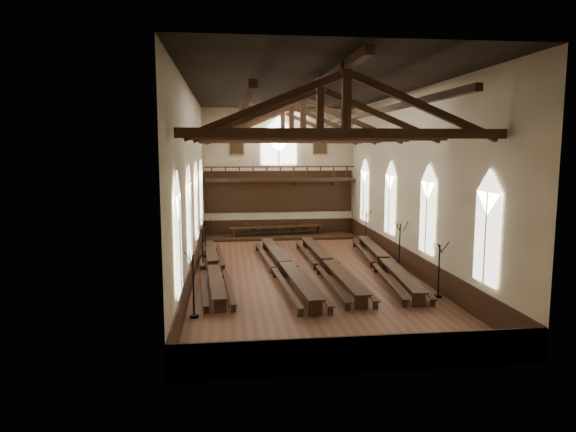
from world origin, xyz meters
name	(u,v)px	position (x,y,z in m)	size (l,w,h in m)	color
ground	(303,272)	(0.00, 0.00, 0.00)	(26.00, 26.00, 0.00)	brown
room_walls	(303,156)	(0.00, 0.00, 6.46)	(26.00, 26.00, 26.00)	beige
wainscot_band	(303,262)	(0.00, 0.00, 0.60)	(12.00, 26.00, 1.20)	black
side_windows	(303,206)	(0.00, 0.00, 3.74)	(11.85, 19.80, 4.50)	white
end_window	(279,144)	(0.00, 12.90, 7.22)	(2.80, 0.12, 3.80)	white
minstrels_gallery	(279,186)	(0.00, 12.66, 3.91)	(11.80, 1.24, 3.70)	#331D10
portraits	(279,145)	(0.00, 12.90, 7.10)	(7.75, 0.09, 1.45)	brown
roof_trusses	(303,123)	(0.00, 0.00, 8.22)	(11.70, 25.70, 2.80)	#331D10
refectory_row_a	(213,266)	(-4.96, 0.02, 0.50)	(1.82, 13.92, 0.69)	#331D10
refectory_row_b	(285,265)	(-1.05, -0.48, 0.56)	(2.03, 14.70, 0.77)	#331D10
refectory_row_c	(328,262)	(1.42, -0.02, 0.54)	(1.61, 14.36, 0.74)	#331D10
refectory_row_d	(385,261)	(4.75, 0.00, 0.54)	(2.13, 14.46, 0.74)	#331D10
dais	(277,236)	(-0.32, 11.40, 0.10)	(11.40, 2.94, 0.20)	black
high_table	(277,228)	(-0.32, 11.40, 0.77)	(7.34, 1.62, 0.68)	#331D10
high_chairs	(276,227)	(-0.32, 12.11, 0.69)	(4.93, 0.43, 0.91)	#331D10
candelabrum_left_near	(194,298)	(-5.55, -7.02, 0.83)	(0.81, 0.82, 2.75)	black
candelabrum_left_mid	(203,256)	(-5.55, 1.43, 0.77)	(0.74, 0.75, 2.52)	black
candelabrum_left_far	(205,245)	(-5.55, 4.87, 0.76)	(0.72, 0.76, 2.51)	black
candelabrum_right_near	(438,281)	(5.55, -5.49, 0.80)	(0.73, 0.81, 2.63)	black
candelabrum_right_mid	(399,255)	(5.55, -0.04, 0.85)	(0.85, 0.81, 2.81)	black
candelabrum_right_far	(366,235)	(5.55, 7.06, 0.79)	(0.78, 0.75, 2.60)	black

